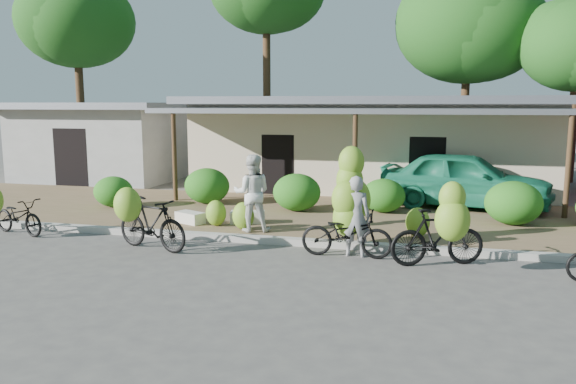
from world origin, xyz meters
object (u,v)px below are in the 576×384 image
at_px(bike_far_left, 14,214).
at_px(bike_left, 148,221).
at_px(tree_center_right, 464,24).
at_px(sack_far, 190,218).
at_px(tree_back_left, 74,19).
at_px(bystander, 252,193).
at_px(vendor, 355,216).
at_px(tree_near_right, 573,43).
at_px(bike_center, 348,214).
at_px(sack_near, 247,217).
at_px(bike_right, 441,231).
at_px(teal_van, 465,180).

bearing_deg(bike_far_left, bike_left, -81.33).
xyz_separation_m(tree_center_right, sack_far, (-7.08, -13.54, -6.31)).
distance_m(tree_center_right, sack_far, 16.53).
distance_m(tree_back_left, tree_center_right, 17.36).
xyz_separation_m(sack_far, bystander, (1.81, -0.47, 0.77)).
bearing_deg(tree_back_left, vendor, -39.26).
xyz_separation_m(tree_near_right, sack_far, (-11.08, -11.54, -5.17)).
relative_size(bike_center, sack_near, 2.64).
height_order(tree_center_right, bike_far_left, tree_center_right).
bearing_deg(sack_near, sack_far, -165.79).
xyz_separation_m(bike_center, bike_right, (1.86, -0.58, -0.15)).
bearing_deg(sack_near, tree_center_right, 66.74).
xyz_separation_m(bike_right, sack_far, (-6.10, 2.10, -0.45)).
xyz_separation_m(tree_center_right, bystander, (-5.27, -14.01, -5.53)).
xyz_separation_m(tree_back_left, tree_center_right, (17.00, 3.50, -0.30)).
bearing_deg(bike_left, bystander, -26.15).
height_order(tree_center_right, tree_near_right, tree_center_right).
bearing_deg(vendor, bike_right, 167.88).
relative_size(bike_far_left, bike_right, 0.92).
height_order(bike_left, sack_near, bike_left).
bearing_deg(bike_right, sack_far, 49.90).
bearing_deg(teal_van, tree_back_left, 79.00).
height_order(bike_left, bike_center, bike_center).
bearing_deg(sack_far, bike_center, -19.66).
height_order(bike_right, bystander, bystander).
relative_size(tree_back_left, sack_far, 11.79).
bearing_deg(bystander, bike_right, 146.03).
relative_size(tree_near_right, vendor, 4.25).
relative_size(bike_right, sack_far, 2.59).
height_order(tree_center_right, bystander, tree_center_right).
relative_size(bystander, teal_van, 0.38).
bearing_deg(tree_center_right, bike_left, -113.85).
xyz_separation_m(bike_right, bystander, (-4.29, 1.62, 0.32)).
bearing_deg(vendor, bike_left, 10.20).
xyz_separation_m(vendor, teal_van, (2.44, 5.60, 0.10)).
bearing_deg(sack_far, sack_near, 14.21).
bearing_deg(sack_near, tree_back_left, 139.49).
height_order(tree_back_left, bike_left, tree_back_left).
bearing_deg(tree_near_right, vendor, -116.78).
bearing_deg(tree_center_right, bike_center, -100.66).
bearing_deg(tree_center_right, tree_near_right, -26.57).
height_order(tree_near_right, bike_left, tree_near_right).
bearing_deg(vendor, teal_van, -111.59).
height_order(tree_near_right, bike_right, tree_near_right).
distance_m(tree_center_right, bystander, 15.96).
relative_size(tree_near_right, bike_left, 3.60).
relative_size(bike_left, sack_near, 2.33).
bearing_deg(tree_back_left, bike_right, -37.14).
bearing_deg(bike_center, tree_back_left, 50.54).
bearing_deg(teal_van, bike_center, 163.48).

